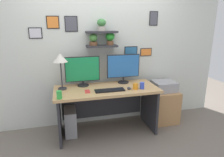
% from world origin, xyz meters
% --- Properties ---
extents(ground_plane, '(8.00, 8.00, 0.00)m').
position_xyz_m(ground_plane, '(0.00, 0.00, 0.00)').
color(ground_plane, '#70665B').
extents(back_wall_assembly, '(4.40, 0.24, 2.70)m').
position_xyz_m(back_wall_assembly, '(0.00, 0.44, 1.36)').
color(back_wall_assembly, silver).
rests_on(back_wall_assembly, ground).
extents(desk, '(1.59, 0.68, 0.75)m').
position_xyz_m(desk, '(0.00, 0.05, 0.54)').
color(desk, tan).
rests_on(desk, ground).
extents(monitor_left, '(0.55, 0.18, 0.47)m').
position_xyz_m(monitor_left, '(-0.34, 0.22, 1.00)').
color(monitor_left, black).
rests_on(monitor_left, desk).
extents(monitor_right, '(0.55, 0.18, 0.48)m').
position_xyz_m(monitor_right, '(0.34, 0.22, 1.01)').
color(monitor_right, black).
rests_on(monitor_right, desk).
extents(keyboard, '(0.44, 0.14, 0.02)m').
position_xyz_m(keyboard, '(0.02, -0.14, 0.76)').
color(keyboard, black).
rests_on(keyboard, desk).
extents(computer_mouse, '(0.06, 0.09, 0.03)m').
position_xyz_m(computer_mouse, '(0.32, -0.14, 0.77)').
color(computer_mouse, '#2D2D33').
rests_on(computer_mouse, desk).
extents(desk_lamp, '(0.21, 0.21, 0.55)m').
position_xyz_m(desk_lamp, '(-0.66, 0.11, 1.20)').
color(desk_lamp, '#2D2D33').
rests_on(desk_lamp, desk).
extents(cell_phone, '(0.08, 0.14, 0.01)m').
position_xyz_m(cell_phone, '(-0.31, -0.10, 0.76)').
color(cell_phone, red).
rests_on(cell_phone, desk).
extents(coffee_mug, '(0.08, 0.08, 0.09)m').
position_xyz_m(coffee_mug, '(0.42, -0.15, 0.80)').
color(coffee_mug, orange).
rests_on(coffee_mug, desk).
extents(pen_cup, '(0.07, 0.07, 0.10)m').
position_xyz_m(pen_cup, '(0.52, -0.16, 0.80)').
color(pen_cup, blue).
rests_on(pen_cup, desk).
extents(water_cup, '(0.07, 0.07, 0.11)m').
position_xyz_m(water_cup, '(-0.71, -0.28, 0.81)').
color(water_cup, green).
rests_on(water_cup, desk).
extents(drawer_cabinet, '(0.44, 0.50, 0.57)m').
position_xyz_m(drawer_cabinet, '(1.07, 0.14, 0.28)').
color(drawer_cabinet, tan).
rests_on(drawer_cabinet, ground).
extents(printer, '(0.38, 0.34, 0.17)m').
position_xyz_m(printer, '(1.07, 0.14, 0.65)').
color(printer, '#9E9EA3').
rests_on(printer, drawer_cabinet).
extents(computer_tower_left, '(0.18, 0.40, 0.41)m').
position_xyz_m(computer_tower_left, '(-0.58, 0.10, 0.21)').
color(computer_tower_left, '#99999E').
rests_on(computer_tower_left, ground).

